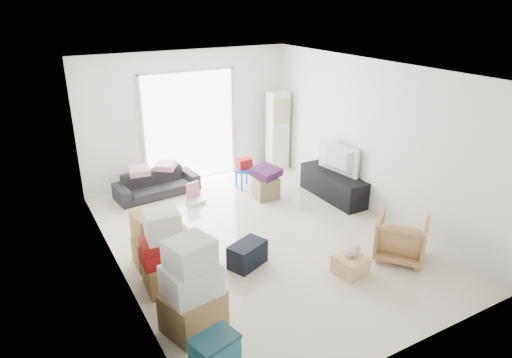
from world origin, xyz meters
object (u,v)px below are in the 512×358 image
Objects in this scene: ottoman at (266,187)px; sofa at (156,180)px; storage_bins at (215,358)px; armchair at (402,236)px; ac_tower at (278,131)px; television at (334,170)px; kids_table at (244,167)px; tv_console at (333,185)px; wood_crate at (350,265)px.

sofa is at bearing 146.77° from ottoman.
storage_bins is (-0.96, -4.86, -0.05)m from sofa.
ac_tower is at bearing -43.53° from armchair.
television is at bearing -37.17° from sofa.
ac_tower is at bearing 50.82° from ottoman.
kids_table reaches higher than storage_bins.
kids_table is (-0.13, 0.66, 0.23)m from ottoman.
sofa is at bearing 162.75° from kids_table.
ac_tower is 2.95m from sofa.
ottoman is (-1.14, 0.64, -0.05)m from tv_console.
television is 4.95m from storage_bins.
tv_console is 1.30m from ottoman.
kids_table is at bearing 100.85° from ottoman.
television reaches higher than tv_console.
sofa is at bearing 110.56° from wood_crate.
armchair is 1.79× the size of wood_crate.
wood_crate is at bearing 18.47° from storage_bins.
storage_bins is at bearing -106.59° from sofa.
storage_bins reaches higher than wood_crate.
ac_tower is at bearing 52.45° from storage_bins.
armchair is 1.69× the size of ottoman.
ottoman is (-0.64, 2.89, -0.15)m from armchair.
wood_crate is at bearing 140.26° from television.
kids_table reaches higher than ottoman.
storage_bins is 1.26× the size of ottoman.
ottoman is at bearing -25.04° from armchair.
ottoman is (2.76, 3.68, -0.06)m from storage_bins.
storage_bins is at bearing 120.99° from television.
ac_tower is at bearing -5.48° from television.
kids_table reaches higher than wood_crate.
wood_crate is (-1.43, -2.21, -0.12)m from tv_console.
storage_bins is 0.86× the size of kids_table.
kids_table reaches higher than tv_console.
television is at bearing 57.19° from wood_crate.
ac_tower is at bearing 91.45° from tv_console.
television is 1.38× the size of armchair.
sofa is at bearing -177.03° from ac_tower.
television is 2.34× the size of ottoman.
kids_table is at bearing 134.15° from tv_console.
armchair is at bearing 160.57° from television.
kids_table is 3.53m from wood_crate.
storage_bins is (-3.85, -5.01, -0.61)m from ac_tower.
wood_crate is at bearing -95.83° from ottoman.
ottoman is at bearing -129.18° from ac_tower.
television is 2.48× the size of wood_crate.
ac_tower is 4.35× the size of wood_crate.
television is 1.82m from kids_table.
kids_table is (2.64, 4.34, 0.18)m from storage_bins.
television reaches higher than ottoman.
storage_bins is 2.61m from wood_crate.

